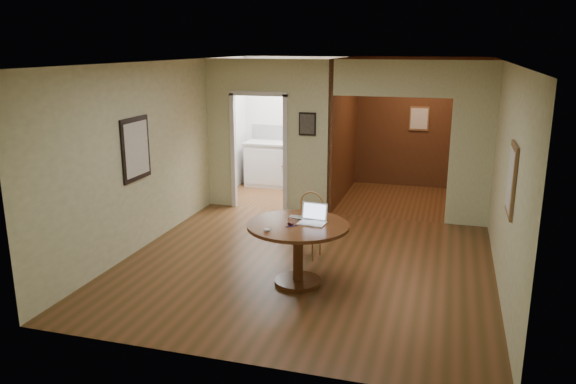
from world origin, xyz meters
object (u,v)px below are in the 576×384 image
(dining_table, at_px, (298,240))
(chair, at_px, (309,221))
(open_laptop, at_px, (313,217))
(closed_laptop, at_px, (301,219))

(dining_table, bearing_deg, chair, 96.33)
(dining_table, height_order, open_laptop, open_laptop)
(open_laptop, bearing_deg, chair, 112.86)
(open_laptop, xyz_separation_m, closed_laptop, (-0.18, 0.05, -0.05))
(chair, bearing_deg, dining_table, -74.29)
(chair, relative_size, closed_laptop, 2.93)
(chair, height_order, closed_laptop, chair)
(open_laptop, distance_m, closed_laptop, 0.19)
(chair, xyz_separation_m, closed_laptop, (0.10, -0.83, 0.29))
(closed_laptop, bearing_deg, open_laptop, -16.28)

